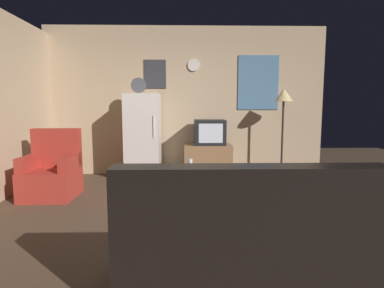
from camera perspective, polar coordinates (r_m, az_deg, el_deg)
name	(u,v)px	position (r m, az deg, el deg)	size (l,w,h in m)	color
ground_plane	(186,218)	(3.68, -1.06, -13.40)	(12.00, 12.00, 0.00)	#4C3828
wall_with_art	(186,101)	(5.90, -1.10, 7.90)	(5.20, 0.12, 2.75)	tan
fridge	(143,136)	(5.54, -9.01, 1.40)	(0.60, 0.62, 1.77)	silver
tv_stand	(208,161)	(5.58, 2.88, -3.17)	(0.84, 0.53, 0.61)	#8E6642
crt_tv	(210,132)	(5.52, 3.26, 2.20)	(0.54, 0.51, 0.44)	black
standing_lamp	(284,102)	(5.65, 16.53, 7.43)	(0.32, 0.32, 1.59)	#332D28
coffee_table	(178,191)	(3.91, -2.63, -8.62)	(0.72, 0.72, 0.46)	#8E6642
wine_glass	(190,165)	(3.97, -0.30, -3.83)	(0.05, 0.05, 0.15)	silver
mug_ceramic_white	(193,168)	(3.90, 0.18, -4.48)	(0.08, 0.08, 0.09)	silver
remote_control	(168,174)	(3.75, -4.37, -5.48)	(0.15, 0.04, 0.02)	black
armchair	(52,173)	(4.83, -24.38, -4.92)	(0.68, 0.68, 0.96)	#A52D23
couch	(243,246)	(2.29, 9.46, -17.98)	(1.70, 0.80, 0.92)	black
book_stack	(241,176)	(5.56, 8.97, -5.84)	(0.20, 0.17, 0.12)	#917ACA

